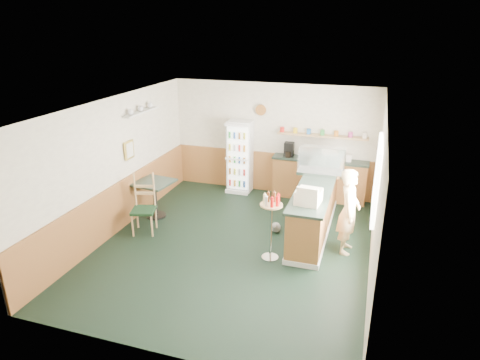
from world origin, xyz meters
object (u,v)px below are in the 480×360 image
at_px(cash_register, 309,197).
at_px(display_case, 322,161).
at_px(shopkeeper, 349,211).
at_px(condiment_stand, 271,217).
at_px(cafe_table, 155,192).
at_px(cafe_chair, 145,202).
at_px(drinks_fridge, 240,157).

bearing_deg(cash_register, display_case, 95.93).
relative_size(shopkeeper, condiment_stand, 1.30).
xyz_separation_m(cafe_table, cafe_chair, (0.14, -0.64, 0.05)).
distance_m(cash_register, cafe_chair, 3.30).
bearing_deg(drinks_fridge, condiment_stand, -62.76).
distance_m(display_case, cafe_table, 3.64).
height_order(cash_register, condiment_stand, cash_register).
xyz_separation_m(drinks_fridge, cafe_chair, (-1.14, -2.67, -0.26)).
bearing_deg(display_case, cash_register, -90.00).
bearing_deg(display_case, condiment_stand, -106.03).
bearing_deg(drinks_fridge, shopkeeper, -39.15).
height_order(drinks_fridge, display_case, drinks_fridge).
relative_size(cash_register, condiment_stand, 0.36).
bearing_deg(shopkeeper, display_case, 28.53).
height_order(drinks_fridge, condiment_stand, drinks_fridge).
height_order(condiment_stand, cafe_chair, condiment_stand).
xyz_separation_m(drinks_fridge, display_case, (2.12, -0.95, 0.39)).
height_order(cafe_table, cafe_chair, cafe_chair).
xyz_separation_m(condiment_stand, cafe_table, (-2.82, 0.94, -0.24)).
bearing_deg(display_case, drinks_fridge, 155.75).
distance_m(display_case, condiment_stand, 2.16).
distance_m(shopkeeper, condiment_stand, 1.46).
xyz_separation_m(display_case, cafe_chair, (-3.26, -1.72, -0.65)).
height_order(display_case, cafe_chair, display_case).
height_order(display_case, cash_register, display_case).
bearing_deg(cash_register, shopkeeper, 29.48).
xyz_separation_m(display_case, shopkeeper, (0.70, -1.34, -0.47)).
relative_size(condiment_stand, cafe_table, 1.48).
bearing_deg(condiment_stand, cafe_table, 161.46).
distance_m(drinks_fridge, cash_register, 3.36).
xyz_separation_m(drinks_fridge, shopkeeper, (2.82, -2.29, -0.09)).
bearing_deg(drinks_fridge, cash_register, -50.83).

